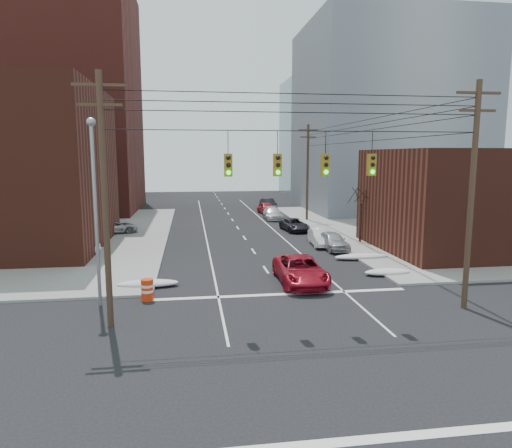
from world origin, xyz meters
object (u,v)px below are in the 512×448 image
object	(u,v)px
parked_car_b	(320,237)
lot_car_a	(75,245)
red_pickup	(300,270)
parked_car_c	(294,225)
lot_car_b	(115,227)
construction_barrel	(147,289)
parked_car_a	(333,241)
parked_car_f	(268,203)
lot_car_d	(58,224)
parked_car_e	(266,208)
parked_car_d	(273,213)

from	to	relation	value
parked_car_b	lot_car_a	size ratio (longest dim) A/B	1.12
red_pickup	parked_car_c	world-z (taller)	red_pickup
lot_car_a	lot_car_b	world-z (taller)	lot_car_a
lot_car_a	construction_barrel	bearing A→B (deg)	-128.14
parked_car_a	lot_car_b	xyz separation A→B (m)	(-18.52, 9.83, 0.03)
parked_car_f	lot_car_a	xyz separation A→B (m)	(-19.84, -28.67, 0.06)
lot_car_b	lot_car_d	xyz separation A→B (m)	(-5.80, 2.43, 0.04)
parked_car_b	parked_car_c	size ratio (longest dim) A/B	0.94
parked_car_e	lot_car_a	distance (m)	29.29
parked_car_c	parked_car_a	bearing A→B (deg)	-90.05
lot_car_b	lot_car_d	bearing A→B (deg)	51.96
red_pickup	parked_car_d	xyz separation A→B (m)	(3.30, 27.25, -0.09)
parked_car_b	lot_car_a	xyz separation A→B (m)	(-19.55, -0.97, 0.07)
construction_barrel	parked_car_a	bearing A→B (deg)	39.47
red_pickup	lot_car_a	world-z (taller)	red_pickup
red_pickup	parked_car_e	xyz separation A→B (m)	(3.44, 32.63, -0.05)
parked_car_d	parked_car_c	bearing A→B (deg)	-84.36
red_pickup	parked_car_a	distance (m)	10.40
red_pickup	parked_car_b	bearing A→B (deg)	69.26
parked_car_e	lot_car_d	world-z (taller)	parked_car_e
parked_car_a	lot_car_a	bearing A→B (deg)	173.92
parked_car_f	parked_car_c	bearing A→B (deg)	-98.67
parked_car_b	lot_car_a	bearing A→B (deg)	-172.55
parked_car_a	parked_car_d	distance (m)	18.15
parked_car_c	parked_car_e	bearing A→B (deg)	86.27
lot_car_b	red_pickup	bearing A→B (deg)	-159.68
lot_car_b	construction_barrel	size ratio (longest dim) A/B	3.87
parked_car_c	parked_car_d	xyz separation A→B (m)	(-0.65, 8.62, 0.07)
parked_car_e	lot_car_b	xyz separation A→B (m)	(-17.06, -13.63, 0.02)
lot_car_a	red_pickup	bearing A→B (deg)	-99.69
parked_car_b	lot_car_d	size ratio (longest dim) A/B	1.12
red_pickup	lot_car_b	world-z (taller)	red_pickup
lot_car_d	construction_barrel	distance (m)	25.80
parked_car_e	lot_car_a	bearing A→B (deg)	-135.11
lot_car_b	parked_car_c	bearing A→B (deg)	-106.52
red_pickup	lot_car_d	distance (m)	28.92
parked_car_c	lot_car_a	bearing A→B (deg)	-161.45
red_pickup	parked_car_c	size ratio (longest dim) A/B	1.25
parked_car_d	lot_car_b	world-z (taller)	parked_car_d
lot_car_d	construction_barrel	xyz separation A→B (m)	(10.71, -23.47, -0.22)
parked_car_c	lot_car_d	xyz separation A→B (m)	(-23.37, 2.81, 0.17)
lot_car_b	parked_car_e	bearing A→B (deg)	-66.67
parked_car_f	lot_car_d	world-z (taller)	lot_car_d
red_pickup	parked_car_a	bearing A→B (deg)	63.10
parked_car_e	parked_car_d	bearing A→B (deg)	-97.24
parked_car_a	lot_car_d	size ratio (longest dim) A/B	1.12
parked_car_d	lot_car_d	distance (m)	23.46
red_pickup	parked_car_e	bearing A→B (deg)	85.19
parked_car_f	construction_barrel	distance (m)	42.84
parked_car_f	lot_car_b	xyz separation A→B (m)	(-18.32, -19.66, 0.05)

